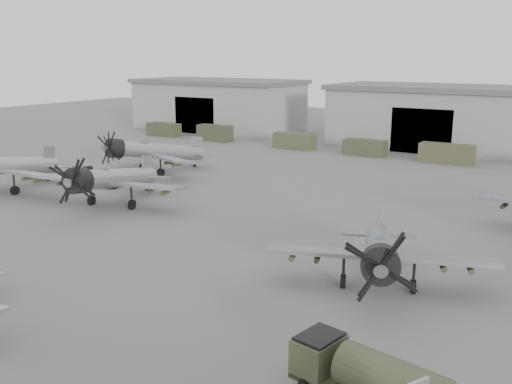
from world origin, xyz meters
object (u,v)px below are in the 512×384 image
aircraft_far_0 (150,151)px  tug_trailer (96,177)px  aircraft_mid_2 (379,252)px  fuel_tanker (370,377)px  ground_crew (74,174)px  aircraft_mid_1 (109,179)px

aircraft_far_0 → tug_trailer: (-1.76, -6.31, -1.98)m
aircraft_far_0 → tug_trailer: aircraft_far_0 is taller
aircraft_mid_2 → fuel_tanker: (3.67, -10.68, -0.94)m
fuel_tanker → ground_crew: fuel_tanker is taller
aircraft_mid_1 → ground_crew: 11.85m
aircraft_far_0 → ground_crew: bearing=-94.3°
aircraft_mid_2 → tug_trailer: aircraft_mid_2 is taller
aircraft_mid_2 → aircraft_mid_1: bearing=148.8°
aircraft_mid_1 → fuel_tanker: bearing=-39.3°
aircraft_mid_1 → aircraft_far_0: bearing=107.5°
ground_crew → aircraft_far_0: bearing=-40.5°
aircraft_mid_2 → aircraft_far_0: 37.54m
aircraft_mid_2 → tug_trailer: bearing=141.2°
fuel_tanker → tug_trailer: fuel_tanker is taller
fuel_tanker → tug_trailer: (-38.57, 21.98, -0.87)m
fuel_tanker → aircraft_far_0: bearing=152.7°
fuel_tanker → tug_trailer: 44.40m
aircraft_far_0 → ground_crew: aircraft_far_0 is taller
tug_trailer → aircraft_far_0: bearing=93.8°
aircraft_mid_1 → aircraft_far_0: aircraft_far_0 is taller
aircraft_mid_1 → fuel_tanker: 33.41m
aircraft_mid_1 → tug_trailer: (-8.96, 6.54, -1.98)m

